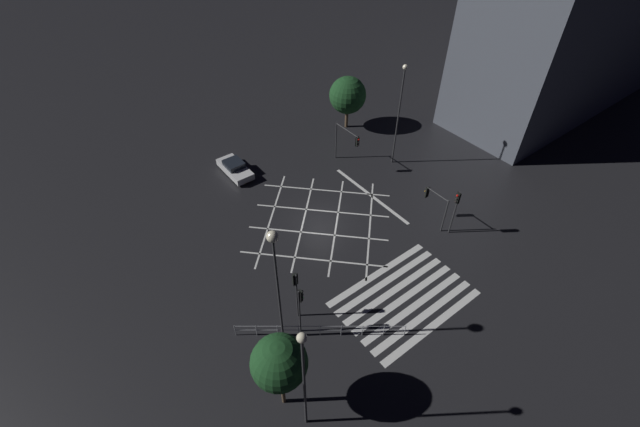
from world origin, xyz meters
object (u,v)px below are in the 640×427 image
Objects in this scene: street_lamp_east at (400,104)px; street_tree_near at (348,95)px; traffic_light_sw_cross at (296,287)px; traffic_light_se_cross at (434,200)px; waiting_car at (235,168)px; traffic_light_ne_cross at (348,139)px; traffic_light_sw_main at (300,303)px; traffic_light_se_main at (456,205)px; street_lamp_west at (303,369)px; street_lamp_far at (275,262)px; street_tree_far at (279,363)px.

street_lamp_east is 1.75× the size of street_tree_near.
traffic_light_sw_cross reaches higher than traffic_light_se_cross.
street_lamp_east is at bearing 59.58° from waiting_car.
traffic_light_ne_cross is 0.72× the size of street_tree_near.
traffic_light_sw_main is at bearing -136.41° from street_tree_near.
traffic_light_se_main is 19.88m from waiting_car.
traffic_light_ne_cross is 0.95× the size of waiting_car.
waiting_car is at bearing 74.59° from traffic_light_sw_main.
street_lamp_east is (3.49, 7.87, 3.82)m from traffic_light_se_cross.
street_lamp_west is (-3.58, -5.95, 2.86)m from traffic_light_sw_cross.
traffic_light_ne_cross is 18.23m from traffic_light_sw_main.
street_lamp_east is at bearing -94.78° from street_tree_near.
street_tree_near is at bearing 85.22° from street_lamp_east.
street_lamp_far is 26.14m from street_tree_near.
traffic_light_se_cross is (13.71, 0.76, -0.62)m from traffic_light_sw_cross.
traffic_light_sw_cross is (-13.32, -10.80, 0.05)m from traffic_light_ne_cross.
street_lamp_west is 1.50× the size of street_tree_far.
traffic_light_sw_cross reaches higher than traffic_light_se_main.
street_lamp_west is 0.93× the size of street_lamp_far.
street_lamp_east is at bearing 31.42° from street_tree_far.
waiting_car is (-9.00, 5.39, -2.37)m from traffic_light_ne_cross.
street_lamp_far is at bearing 114.87° from traffic_light_sw_cross.
traffic_light_se_cross is 0.37× the size of street_lamp_west.
street_lamp_far reaches higher than street_tree_far.
street_tree_far is at bearing -122.87° from street_lamp_far.
traffic_light_sw_main is 20.44m from street_lamp_east.
traffic_light_ne_cross is 5.51m from street_lamp_east.
traffic_light_sw_cross is 7.51m from street_lamp_west.
street_lamp_far is (-1.19, 0.37, 4.25)m from traffic_light_sw_main.
traffic_light_sw_main is 1.00× the size of waiting_car.
street_tree_near reaches higher than traffic_light_sw_main.
traffic_light_se_main reaches higher than traffic_light_ne_cross.
street_lamp_east is (17.20, 8.63, 3.20)m from traffic_light_sw_cross.
traffic_light_se_cross is 18.87m from street_lamp_west.
waiting_car is at bearing -120.91° from traffic_light_ne_cross.
waiting_car is (4.32, 16.19, -2.42)m from traffic_light_sw_cross.
waiting_car is (-9.39, 15.43, -1.79)m from traffic_light_se_cross.
traffic_light_sw_main reaches higher than waiting_car.
traffic_light_se_cross is 0.34× the size of street_lamp_east.
traffic_light_sw_cross is 19.50m from street_lamp_east.
street_tree_far reaches higher than street_tree_near.
traffic_light_sw_main is 4.43m from street_lamp_far.
street_tree_near is (4.13, 15.52, 1.27)m from traffic_light_se_cross.
street_lamp_east is at bearing -23.90° from traffic_light_se_cross.
traffic_light_sw_cross is at bearing -14.94° from waiting_car.
traffic_light_sw_main is at bearing 42.16° from street_tree_far.
traffic_light_ne_cross is at bearing -50.95° from traffic_light_sw_cross.
traffic_light_sw_cross is 24.16m from street_tree_near.
traffic_light_se_cross is 16.18m from street_lamp_far.
traffic_light_ne_cross is at bearing 40.93° from traffic_light_sw_main.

